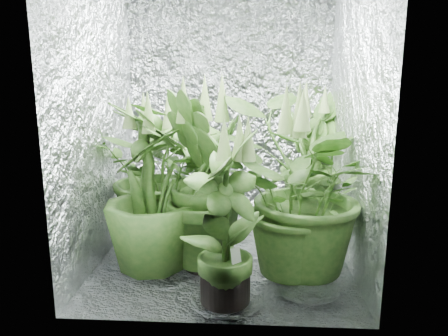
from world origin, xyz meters
The scene contains 11 objects.
ground centered at (0.00, 0.00, 0.00)m, with size 1.60×1.60×0.00m, color silver.
walls centered at (0.00, 0.00, 1.00)m, with size 1.62×1.62×2.00m.
plant_a centered at (-0.46, 0.24, 0.52)m, with size 0.93×0.93×1.09m.
plant_b centered at (-0.22, 0.38, 0.45)m, with size 0.67×0.67×0.99m.
plant_c centered at (0.64, 0.64, 0.53)m, with size 0.65×0.65×1.13m.
plant_d centered at (-0.43, -0.23, 0.52)m, with size 0.80×0.80×1.11m.
plant_e centered at (0.46, -0.28, 0.55)m, with size 1.18×1.18×1.15m.
plant_f centered at (0.05, -0.64, 0.47)m, with size 0.59×0.59×1.02m.
plant_g centered at (-0.10, -0.15, 0.55)m, with size 0.62×0.62×1.19m.
circulation_fan centered at (0.63, 0.25, 0.13)m, with size 0.16×0.26×0.31m.
plant_label centered at (0.10, -0.67, 0.30)m, with size 0.06×0.01×0.09m, color white.
Camera 1 is at (0.16, -2.73, 1.22)m, focal length 35.00 mm.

